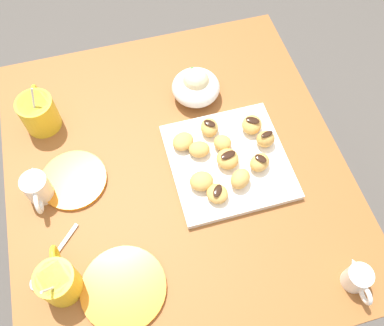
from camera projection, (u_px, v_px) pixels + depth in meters
name	position (u px, v px, depth m)	size (l,w,h in m)	color
ground_plane	(182.00, 256.00, 1.64)	(8.00, 8.00, 0.00)	#514C47
dining_table	(178.00, 193.00, 1.13)	(0.89, 0.81, 0.73)	#935628
pastry_plate_square	(228.00, 161.00, 1.00)	(0.28, 0.28, 0.02)	white
coffee_mug_yellow_left	(58.00, 281.00, 0.82)	(0.12, 0.08, 0.13)	yellow
coffee_mug_yellow_right	(38.00, 112.00, 1.02)	(0.13, 0.09, 0.14)	yellow
cream_pitcher_white	(37.00, 188.00, 0.93)	(0.10, 0.06, 0.07)	white
ice_cream_bowl	(196.00, 86.00, 1.07)	(0.13, 0.13, 0.09)	white
chocolate_sauce_pitcher	(358.00, 278.00, 0.84)	(0.09, 0.05, 0.06)	white
saucer_orange_left	(74.00, 180.00, 0.98)	(0.16, 0.16, 0.01)	orange
saucer_orange_right	(124.00, 288.00, 0.86)	(0.18, 0.18, 0.01)	orange
loose_spoon_near_saucer	(49.00, 264.00, 0.88)	(0.13, 0.12, 0.01)	silver
beignet_0	(209.00, 128.00, 1.02)	(0.04, 0.05, 0.03)	#DBA351
chocolate_drizzle_0	(210.00, 123.00, 1.00)	(0.03, 0.02, 0.01)	black
beignet_1	(252.00, 125.00, 1.02)	(0.05, 0.06, 0.04)	#DBA351
chocolate_drizzle_1	(253.00, 120.00, 1.00)	(0.03, 0.02, 0.01)	black
beignet_2	(260.00, 162.00, 0.97)	(0.04, 0.05, 0.04)	#DBA351
chocolate_drizzle_2	(261.00, 158.00, 0.95)	(0.03, 0.02, 0.01)	black
beignet_3	(217.00, 194.00, 0.93)	(0.05, 0.05, 0.03)	#DBA351
chocolate_drizzle_3	(218.00, 191.00, 0.92)	(0.03, 0.02, 0.01)	black
beignet_4	(240.00, 179.00, 0.95)	(0.05, 0.04, 0.04)	#DBA351
beignet_5	(183.00, 141.00, 1.00)	(0.05, 0.06, 0.03)	#DBA351
beignet_6	(201.00, 181.00, 0.95)	(0.05, 0.05, 0.03)	#DBA351
beignet_7	(228.00, 159.00, 0.97)	(0.05, 0.05, 0.04)	#DBA351
chocolate_drizzle_7	(228.00, 155.00, 0.96)	(0.04, 0.02, 0.01)	black
beignet_8	(223.00, 143.00, 1.00)	(0.04, 0.04, 0.03)	#DBA351
beignet_9	(199.00, 149.00, 0.99)	(0.04, 0.05, 0.03)	#DBA351
beignet_10	(266.00, 140.00, 1.00)	(0.05, 0.04, 0.04)	#DBA351
chocolate_drizzle_10	(267.00, 135.00, 0.98)	(0.03, 0.01, 0.01)	black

